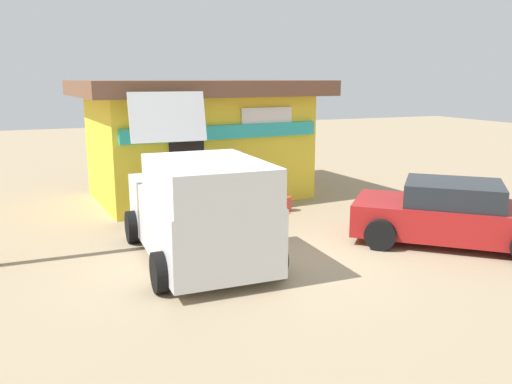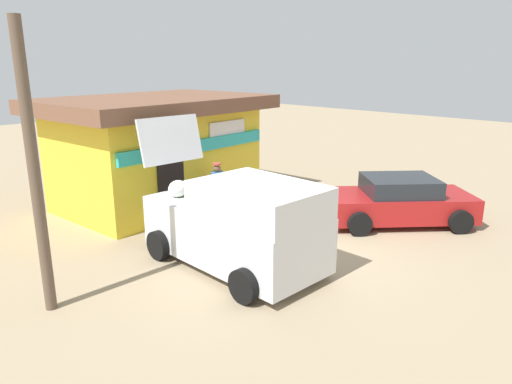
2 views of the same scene
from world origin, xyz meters
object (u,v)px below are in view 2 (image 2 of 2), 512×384
object	(u,v)px
storefront_bar	(157,149)
customer_bending	(175,207)
parked_sedan	(398,201)
unloaded_banana_pile	(163,225)
delivery_van	(238,224)
paint_bucket	(252,203)
vendor_standing	(217,187)

from	to	relation	value
storefront_bar	customer_bending	distance (m)	3.32
parked_sedan	unloaded_banana_pile	bearing A→B (deg)	142.39
delivery_van	paint_bucket	bearing A→B (deg)	40.80
unloaded_banana_pile	paint_bucket	bearing A→B (deg)	-3.74
parked_sedan	customer_bending	xyz separation A→B (m)	(-5.02, 3.55, 0.18)
parked_sedan	paint_bucket	world-z (taller)	parked_sedan
storefront_bar	delivery_van	size ratio (longest dim) A/B	1.56
delivery_van	unloaded_banana_pile	size ratio (longest dim) A/B	5.38
delivery_van	customer_bending	size ratio (longest dim) A/B	3.49
delivery_van	unloaded_banana_pile	distance (m)	3.02
vendor_standing	unloaded_banana_pile	size ratio (longest dim) A/B	1.94
parked_sedan	vendor_standing	world-z (taller)	vendor_standing
customer_bending	storefront_bar	bearing A→B (deg)	62.83
storefront_bar	unloaded_banana_pile	size ratio (longest dim) A/B	8.37
storefront_bar	parked_sedan	world-z (taller)	storefront_bar
customer_bending	unloaded_banana_pile	distance (m)	0.71
paint_bucket	delivery_van	bearing A→B (deg)	-139.20
unloaded_banana_pile	customer_bending	bearing A→B (deg)	-75.45
vendor_standing	paint_bucket	distance (m)	1.46
storefront_bar	customer_bending	xyz separation A→B (m)	(-1.45, -2.83, -0.95)
storefront_bar	parked_sedan	size ratio (longest dim) A/B	1.69
customer_bending	paint_bucket	world-z (taller)	customer_bending
storefront_bar	unloaded_banana_pile	distance (m)	3.27
unloaded_banana_pile	delivery_van	bearing A→B (deg)	-90.92
parked_sedan	delivery_van	bearing A→B (deg)	168.74
customer_bending	unloaded_banana_pile	world-z (taller)	customer_bending
unloaded_banana_pile	storefront_bar	bearing A→B (deg)	57.44
paint_bucket	customer_bending	bearing A→B (deg)	-176.32
paint_bucket	vendor_standing	bearing A→B (deg)	173.48
vendor_standing	paint_bucket	size ratio (longest dim) A/B	4.19
parked_sedan	paint_bucket	bearing A→B (deg)	118.41
delivery_van	unloaded_banana_pile	xyz separation A→B (m)	(0.05, 2.92, -0.78)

